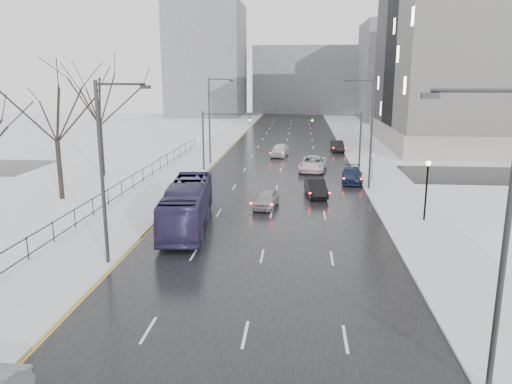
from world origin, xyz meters
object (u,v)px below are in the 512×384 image
(no_uturn_sign, at_px, (373,158))
(streetlight_r_near, at_px, (499,230))
(sedan_right_cross, at_px, (313,164))
(sedan_center_far, at_px, (280,150))
(mast_signal_right, at_px, (350,135))
(streetlight_l_far, at_px, (211,116))
(streetlight_l_near, at_px, (105,165))
(tree_park_d, at_px, (63,200))
(sedan_right_far, at_px, (352,175))
(streetlight_r_mid, at_px, (369,129))
(sedan_right_near, at_px, (316,188))
(bus, at_px, (187,206))
(sedan_center_near, at_px, (266,199))
(sedan_right_distant, at_px, (337,146))
(lamppost_r_mid, at_px, (427,182))
(mast_signal_left, at_px, (213,134))
(tree_park_e, at_px, (104,176))

(no_uturn_sign, bearing_deg, streetlight_r_near, -91.74)
(sedan_right_cross, bearing_deg, sedan_center_far, 118.60)
(no_uturn_sign, bearing_deg, mast_signal_right, 115.11)
(streetlight_l_far, relative_size, sedan_right_cross, 1.72)
(streetlight_l_near, bearing_deg, tree_park_d, 124.53)
(streetlight_l_far, relative_size, sedan_right_far, 2.06)
(sedan_center_far, bearing_deg, sedan_right_far, -55.90)
(streetlight_r_mid, xyz_separation_m, sedan_right_near, (-4.67, -2.98, -4.86))
(bus, height_order, sedan_right_near, bus)
(mast_signal_right, xyz_separation_m, sedan_right_cross, (-3.83, 0.75, -3.26))
(sedan_center_near, bearing_deg, streetlight_r_mid, 46.43)
(sedan_right_distant, bearing_deg, sedan_right_cross, -107.54)
(lamppost_r_mid, distance_m, sedan_right_near, 10.50)
(streetlight_l_far, relative_size, mast_signal_right, 1.54)
(streetlight_l_far, height_order, no_uturn_sign, streetlight_l_far)
(tree_park_d, bearing_deg, mast_signal_left, 53.20)
(tree_park_d, height_order, sedan_right_near, tree_park_d)
(streetlight_l_far, distance_m, sedan_right_distant, 19.91)
(sedan_right_far, bearing_deg, streetlight_l_near, -118.79)
(mast_signal_right, bearing_deg, lamppost_r_mid, -78.46)
(tree_park_d, distance_m, sedan_right_far, 26.65)
(streetlight_r_mid, xyz_separation_m, sedan_center_near, (-8.67, -7.00, -4.89))
(streetlight_r_mid, relative_size, no_uturn_sign, 3.70)
(streetlight_r_mid, height_order, mast_signal_left, streetlight_r_mid)
(streetlight_l_far, bearing_deg, sedan_center_near, -68.02)
(sedan_center_near, bearing_deg, sedan_center_far, 97.52)
(lamppost_r_mid, bearing_deg, streetlight_l_near, -152.45)
(tree_park_d, xyz_separation_m, sedan_center_near, (17.30, -1.00, 0.73))
(sedan_right_near, relative_size, sedan_center_far, 0.92)
(sedan_right_distant, bearing_deg, tree_park_e, -145.84)
(tree_park_d, height_order, streetlight_l_near, streetlight_l_near)
(sedan_center_near, bearing_deg, bus, -123.18)
(streetlight_l_far, bearing_deg, sedan_center_far, 41.07)
(streetlight_l_far, relative_size, mast_signal_left, 1.54)
(bus, xyz_separation_m, sedan_center_near, (5.02, 5.84, -0.85))
(tree_park_e, bearing_deg, streetlight_r_mid, -8.63)
(bus, bearing_deg, streetlight_r_near, -57.36)
(streetlight_l_far, xyz_separation_m, bus, (2.64, -24.84, -4.04))
(tree_park_d, distance_m, sedan_center_far, 30.15)
(streetlight_r_mid, height_order, sedan_right_near, streetlight_r_mid)
(streetlight_r_mid, relative_size, streetlight_l_near, 1.00)
(mast_signal_right, bearing_deg, sedan_center_near, -117.56)
(streetlight_r_near, bearing_deg, no_uturn_sign, 88.26)
(no_uturn_sign, height_order, sedan_right_near, no_uturn_sign)
(mast_signal_right, distance_m, sedan_right_far, 5.85)
(streetlight_l_near, distance_m, lamppost_r_mid, 21.78)
(tree_park_d, relative_size, sedan_right_far, 2.57)
(sedan_center_far, bearing_deg, streetlight_r_near, -72.26)
(mast_signal_left, height_order, sedan_right_cross, mast_signal_left)
(mast_signal_right, distance_m, mast_signal_left, 14.65)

